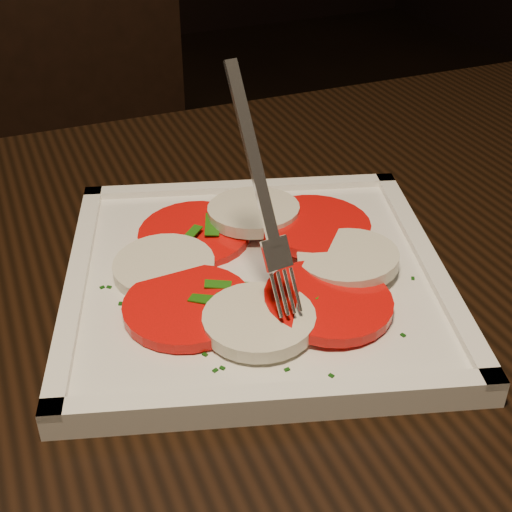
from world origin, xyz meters
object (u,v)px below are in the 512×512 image
(table, at_px, (341,381))
(fork, at_px, (253,182))
(chair, at_px, (85,154))
(plate, at_px, (256,280))

(table, bearing_deg, fork, 177.18)
(chair, xyz_separation_m, fork, (-0.02, -0.79, 0.33))
(plate, bearing_deg, fork, -118.11)
(table, bearing_deg, plate, 156.05)
(table, xyz_separation_m, chair, (-0.06, 0.80, -0.12))
(table, relative_size, plate, 4.26)
(table, distance_m, fork, 0.22)
(chair, bearing_deg, plate, -87.12)
(plate, height_order, fork, fork)
(chair, relative_size, plate, 3.24)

